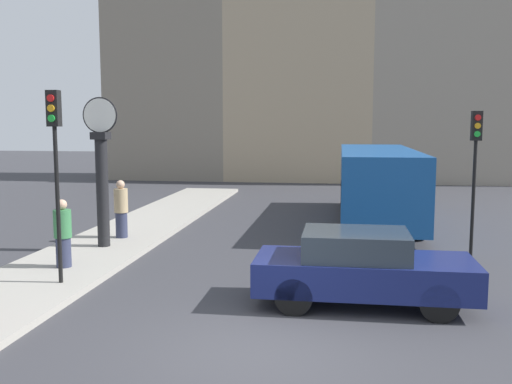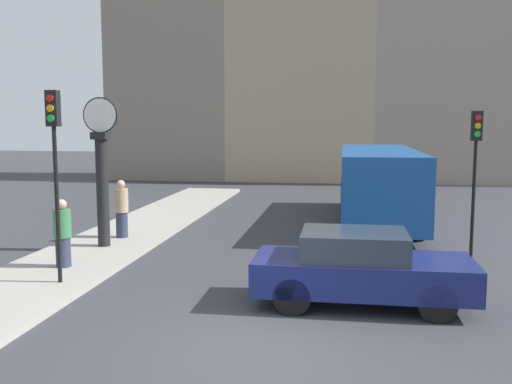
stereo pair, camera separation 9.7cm
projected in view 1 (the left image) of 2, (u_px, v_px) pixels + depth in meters
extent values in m
plane|color=#38383D|center=(256.00, 351.00, 9.09)|extent=(120.00, 120.00, 0.00)
cube|color=#A39E93|center=(137.00, 229.00, 19.08)|extent=(2.79, 22.77, 0.15)
cube|color=gray|center=(172.00, 30.00, 36.83)|extent=(7.71, 5.00, 19.15)
cube|color=tan|center=(300.00, 77.00, 35.99)|extent=(8.91, 5.00, 12.96)
cube|color=gray|center=(460.00, 44.00, 34.36)|extent=(10.40, 5.00, 16.64)
cube|color=navy|center=(364.00, 274.00, 11.27)|extent=(4.28, 1.76, 0.66)
cube|color=#2D3842|center=(356.00, 244.00, 11.23)|extent=(2.05, 1.59, 0.53)
cylinder|color=black|center=(427.00, 280.00, 11.87)|extent=(0.72, 0.22, 0.72)
cylinder|color=black|center=(439.00, 303.00, 10.36)|extent=(0.72, 0.22, 0.72)
cylinder|color=black|center=(300.00, 275.00, 12.26)|extent=(0.72, 0.22, 0.72)
cylinder|color=black|center=(294.00, 296.00, 10.74)|extent=(0.72, 0.22, 0.72)
cube|color=#195199|center=(377.00, 181.00, 20.65)|extent=(2.57, 9.66, 2.30)
cube|color=#1E232D|center=(377.00, 177.00, 20.63)|extent=(2.59, 9.47, 0.69)
cylinder|color=black|center=(400.00, 200.00, 23.55)|extent=(0.28, 0.90, 0.90)
cylinder|color=black|center=(344.00, 199.00, 23.88)|extent=(0.28, 0.90, 0.90)
cylinder|color=black|center=(420.00, 225.00, 17.67)|extent=(0.28, 0.90, 0.90)
cylinder|color=black|center=(345.00, 223.00, 18.00)|extent=(0.28, 0.90, 0.90)
cylinder|color=black|center=(58.00, 206.00, 12.24)|extent=(0.09, 0.09, 3.39)
cube|color=black|center=(54.00, 108.00, 11.99)|extent=(0.26, 0.20, 0.76)
cylinder|color=red|center=(50.00, 98.00, 11.85)|extent=(0.15, 0.04, 0.15)
cylinder|color=orange|center=(51.00, 108.00, 11.87)|extent=(0.15, 0.04, 0.15)
cylinder|color=green|center=(51.00, 118.00, 11.90)|extent=(0.15, 0.04, 0.15)
cylinder|color=black|center=(473.00, 201.00, 14.89)|extent=(0.09, 0.09, 3.15)
cube|color=black|center=(477.00, 126.00, 14.65)|extent=(0.26, 0.20, 0.76)
cylinder|color=red|center=(478.00, 118.00, 14.51)|extent=(0.15, 0.04, 0.15)
cylinder|color=orange|center=(478.00, 126.00, 14.53)|extent=(0.15, 0.04, 0.15)
cylinder|color=green|center=(477.00, 134.00, 14.56)|extent=(0.15, 0.04, 0.15)
cylinder|color=black|center=(103.00, 193.00, 15.94)|extent=(0.34, 0.34, 3.01)
cube|color=black|center=(101.00, 136.00, 15.75)|extent=(0.44, 0.44, 0.20)
cylinder|color=black|center=(100.00, 115.00, 15.68)|extent=(0.99, 0.04, 0.99)
cylinder|color=white|center=(100.00, 115.00, 15.68)|extent=(0.92, 0.06, 0.92)
cylinder|color=#2D334C|center=(64.00, 252.00, 13.75)|extent=(0.36, 0.36, 0.72)
cylinder|color=#387A47|center=(62.00, 224.00, 13.66)|extent=(0.42, 0.42, 0.67)
sphere|color=tan|center=(62.00, 205.00, 13.61)|extent=(0.25, 0.25, 0.25)
cylinder|color=#2D334C|center=(122.00, 225.00, 17.29)|extent=(0.35, 0.35, 0.77)
cylinder|color=tan|center=(121.00, 201.00, 17.20)|extent=(0.42, 0.42, 0.72)
sphere|color=tan|center=(120.00, 184.00, 17.14)|extent=(0.26, 0.26, 0.26)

